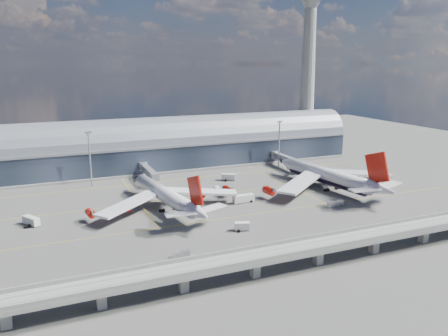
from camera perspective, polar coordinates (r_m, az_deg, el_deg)
name	(u,v)px	position (r m, az deg, el deg)	size (l,w,h in m)	color
ground	(238,207)	(174.57, 1.81, -5.13)	(500.00, 500.00, 0.00)	#474744
taxi_lines	(217,192)	(193.94, -0.91, -3.21)	(200.00, 80.12, 0.01)	gold
terminal	(179,146)	(242.65, -5.85, 2.86)	(200.00, 30.00, 28.00)	#202735
control_tower	(308,71)	(279.71, 10.91, 12.39)	(19.00, 19.00, 103.00)	gray
guideway	(319,247)	(128.06, 12.27, -9.99)	(220.00, 8.50, 7.20)	gray
floodlight_mast_left	(90,157)	(210.48, -17.11, 1.34)	(3.00, 0.70, 25.70)	gray
floodlight_mast_right	(279,143)	(241.09, 7.23, 3.31)	(3.00, 0.70, 25.70)	gray
airliner_left	(167,196)	(171.51, -7.48, -3.61)	(61.24, 64.45, 19.67)	white
airliner_right	(329,176)	(203.46, 13.57, -1.08)	(68.18, 71.31, 22.64)	white
jet_bridge_left	(148,171)	(214.53, -9.87, -0.35)	(4.40, 28.00, 7.25)	gray
jet_bridge_right	(286,159)	(240.63, 8.09, 1.21)	(4.40, 32.00, 7.25)	gray
service_truck_0	(31,221)	(169.58, -23.87, -6.32)	(5.98, 7.55, 3.06)	silver
service_truck_1	(242,226)	(150.62, 2.38, -7.62)	(5.46, 3.66, 2.90)	silver
service_truck_2	(243,199)	(179.77, 2.56, -4.00)	(9.20, 3.12, 3.30)	silver
service_truck_3	(354,177)	(224.16, 16.64, -1.07)	(5.08, 6.79, 3.08)	silver
service_truck_4	(217,190)	(193.70, -0.87, -2.84)	(2.31, 4.40, 2.50)	silver
service_truck_5	(228,177)	(213.67, 0.59, -1.18)	(7.12, 5.38, 3.24)	silver
cargo_train_0	(179,256)	(130.52, -5.85, -11.38)	(8.02, 4.04, 1.77)	gray
cargo_train_1	(401,224)	(166.28, 22.13, -6.80)	(9.84, 4.64, 1.64)	gray
cargo_train_2	(335,204)	(180.88, 14.35, -4.56)	(8.68, 3.34, 1.90)	gray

